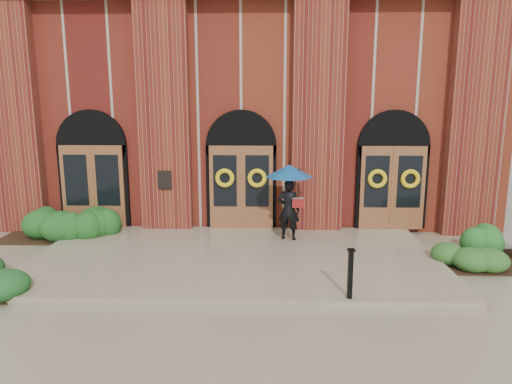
{
  "coord_description": "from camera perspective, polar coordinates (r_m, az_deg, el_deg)",
  "views": [
    {
      "loc": [
        0.83,
        -10.72,
        3.89
      ],
      "look_at": [
        0.49,
        1.0,
        1.59
      ],
      "focal_mm": 32.0,
      "sensor_mm": 36.0,
      "label": 1
    }
  ],
  "objects": [
    {
      "name": "hedge_wall_left",
      "position": [
        14.48,
        -23.08,
        -3.73
      ],
      "size": [
        3.21,
        1.28,
        0.82
      ],
      "primitive_type": "ellipsoid",
      "color": "#1B4E1A",
      "rests_on": "ground"
    },
    {
      "name": "metal_post",
      "position": [
        9.1,
        11.7,
        -9.84
      ],
      "size": [
        0.15,
        0.15,
        1.0
      ],
      "rotation": [
        0.0,
        0.0,
        0.12
      ],
      "color": "black",
      "rests_on": "landing"
    },
    {
      "name": "ground",
      "position": [
        11.43,
        -2.65,
        -8.82
      ],
      "size": [
        90.0,
        90.0,
        0.0
      ],
      "primitive_type": "plane",
      "color": "gray",
      "rests_on": "ground"
    },
    {
      "name": "hedge_front_right",
      "position": [
        12.37,
        25.61,
        -7.12
      ],
      "size": [
        1.45,
        1.25,
        0.51
      ],
      "primitive_type": "ellipsoid",
      "color": "#2A551E",
      "rests_on": "ground"
    },
    {
      "name": "landing",
      "position": [
        11.55,
        -2.6,
        -8.22
      ],
      "size": [
        10.0,
        5.3,
        0.15
      ],
      "primitive_type": "cube",
      "color": "gray",
      "rests_on": "ground"
    },
    {
      "name": "church_building",
      "position": [
        19.53,
        -0.8,
        9.94
      ],
      "size": [
        16.2,
        12.53,
        7.0
      ],
      "color": "maroon",
      "rests_on": "ground"
    },
    {
      "name": "man_with_umbrella",
      "position": [
        12.49,
        4.15,
        0.57
      ],
      "size": [
        1.6,
        1.6,
        2.1
      ],
      "rotation": [
        0.0,
        0.0,
        2.89
      ],
      "color": "black",
      "rests_on": "landing"
    }
  ]
}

